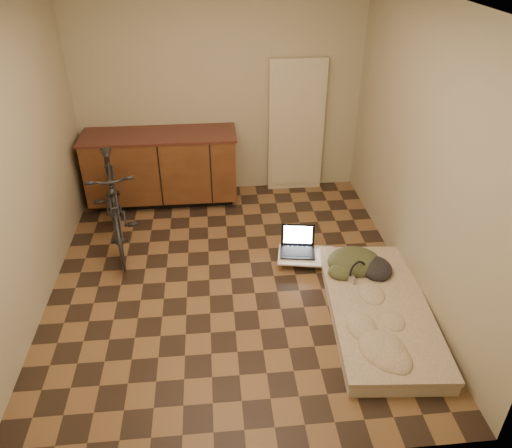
{
  "coord_description": "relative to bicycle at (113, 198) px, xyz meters",
  "views": [
    {
      "loc": [
        -0.13,
        -3.99,
        3.11
      ],
      "look_at": [
        0.27,
        0.13,
        0.55
      ],
      "focal_mm": 35.0,
      "sensor_mm": 36.0,
      "label": 1
    }
  ],
  "objects": [
    {
      "name": "futon",
      "position": [
        2.5,
        -1.5,
        -0.47
      ],
      "size": [
        1.01,
        1.87,
        0.16
      ],
      "rotation": [
        0.0,
        0.0,
        -0.08
      ],
      "color": "beige",
      "rests_on": "ground"
    },
    {
      "name": "mouse",
      "position": [
        2.18,
        -0.72,
        -0.44
      ],
      "size": [
        0.1,
        0.11,
        0.03
      ],
      "primitive_type": "ellipsoid",
      "rotation": [
        0.0,
        0.0,
        -0.6
      ],
      "color": "silver",
      "rests_on": "lap_desk"
    },
    {
      "name": "bicycle",
      "position": [
        0.0,
        0.0,
        0.0
      ],
      "size": [
        0.83,
        1.77,
        1.1
      ],
      "primitive_type": "imported",
      "rotation": [
        0.0,
        0.0,
        0.2
      ],
      "color": "black",
      "rests_on": "ground"
    },
    {
      "name": "clothing_pile",
      "position": [
        2.46,
        -0.95,
        -0.28
      ],
      "size": [
        0.59,
        0.51,
        0.22
      ],
      "primitive_type": null,
      "rotation": [
        0.0,
        0.0,
        -0.08
      ],
      "color": "#3C4327",
      "rests_on": "futon"
    },
    {
      "name": "headphones",
      "position": [
        2.4,
        -1.11,
        -0.32
      ],
      "size": [
        0.32,
        0.31,
        0.16
      ],
      "primitive_type": null,
      "rotation": [
        0.0,
        0.0,
        0.53
      ],
      "color": "black",
      "rests_on": "futon"
    },
    {
      "name": "room_shell",
      "position": [
        1.2,
        -0.81,
        0.75
      ],
      "size": [
        3.5,
        4.0,
        2.6
      ],
      "color": "brown",
      "rests_on": "ground"
    },
    {
      "name": "appliance_panel",
      "position": [
        2.15,
        1.13,
        0.3
      ],
      "size": [
        0.7,
        0.1,
        1.7
      ],
      "primitive_type": "cube",
      "color": "beige",
      "rests_on": "ground"
    },
    {
      "name": "laptop",
      "position": [
        1.92,
        -0.51,
        -0.4
      ],
      "size": [
        0.4,
        0.37,
        0.24
      ],
      "rotation": [
        0.0,
        0.0,
        -0.16
      ],
      "color": "black",
      "rests_on": "lap_desk"
    },
    {
      "name": "lap_desk",
      "position": [
        2.0,
        -0.61,
        -0.47
      ],
      "size": [
        0.64,
        0.48,
        0.1
      ],
      "rotation": [
        0.0,
        0.0,
        -0.18
      ],
      "color": "brown",
      "rests_on": "ground"
    },
    {
      "name": "cabinets",
      "position": [
        0.45,
        0.89,
        -0.08
      ],
      "size": [
        1.84,
        0.62,
        0.91
      ],
      "color": "black",
      "rests_on": "ground"
    }
  ]
}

